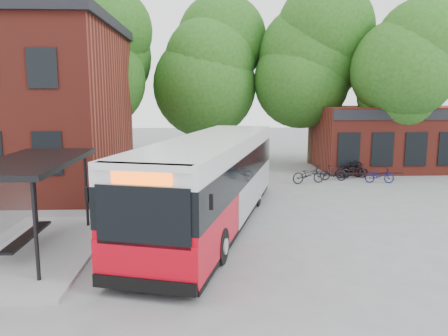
{
  "coord_description": "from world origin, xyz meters",
  "views": [
    {
      "loc": [
        0.64,
        -13.97,
        4.75
      ],
      "look_at": [
        1.34,
        2.38,
        2.0
      ],
      "focal_mm": 35.0,
      "sensor_mm": 36.0,
      "label": 1
    }
  ],
  "objects_px": {
    "bus_shelter": "(35,206)",
    "bicycle_4": "(354,171)",
    "bicycle_0": "(309,174)",
    "bicycle_3": "(355,170)",
    "bicycle_2": "(349,170)",
    "city_bus": "(212,182)",
    "bicycle_1": "(333,173)",
    "bicycle_6": "(379,176)"
  },
  "relations": [
    {
      "from": "bus_shelter",
      "to": "bicycle_4",
      "type": "xyz_separation_m",
      "value": [
        13.7,
        11.43,
        -1.01
      ]
    },
    {
      "from": "bicycle_0",
      "to": "bicycle_3",
      "type": "relative_size",
      "value": 1.25
    },
    {
      "from": "bus_shelter",
      "to": "bicycle_0",
      "type": "distance_m",
      "value": 14.73
    },
    {
      "from": "bicycle_3",
      "to": "bicycle_2",
      "type": "bearing_deg",
      "value": 101.96
    },
    {
      "from": "city_bus",
      "to": "bicycle_0",
      "type": "xyz_separation_m",
      "value": [
        5.35,
        7.39,
        -1.12
      ]
    },
    {
      "from": "bicycle_0",
      "to": "bus_shelter",
      "type": "bearing_deg",
      "value": 117.73
    },
    {
      "from": "bicycle_0",
      "to": "bicycle_2",
      "type": "distance_m",
      "value": 3.13
    },
    {
      "from": "city_bus",
      "to": "bicycle_1",
      "type": "relative_size",
      "value": 8.55
    },
    {
      "from": "city_bus",
      "to": "bicycle_1",
      "type": "height_order",
      "value": "city_bus"
    },
    {
      "from": "bicycle_3",
      "to": "bicycle_6",
      "type": "xyz_separation_m",
      "value": [
        0.84,
        -1.57,
        -0.06
      ]
    },
    {
      "from": "bicycle_3",
      "to": "bicycle_6",
      "type": "relative_size",
      "value": 1.0
    },
    {
      "from": "bicycle_6",
      "to": "city_bus",
      "type": "bearing_deg",
      "value": 137.64
    },
    {
      "from": "bicycle_0",
      "to": "bicycle_6",
      "type": "height_order",
      "value": "bicycle_0"
    },
    {
      "from": "bicycle_1",
      "to": "bicycle_3",
      "type": "bearing_deg",
      "value": -49.77
    },
    {
      "from": "city_bus",
      "to": "bicycle_6",
      "type": "distance_m",
      "value": 11.87
    },
    {
      "from": "bicycle_0",
      "to": "bicycle_3",
      "type": "bearing_deg",
      "value": -78.99
    },
    {
      "from": "city_bus",
      "to": "bicycle_1",
      "type": "bearing_deg",
      "value": 64.88
    },
    {
      "from": "bus_shelter",
      "to": "bicycle_4",
      "type": "height_order",
      "value": "bus_shelter"
    },
    {
      "from": "city_bus",
      "to": "bicycle_4",
      "type": "distance_m",
      "value": 12.15
    },
    {
      "from": "city_bus",
      "to": "bicycle_3",
      "type": "relative_size",
      "value": 8.36
    },
    {
      "from": "bicycle_1",
      "to": "bicycle_3",
      "type": "xyz_separation_m",
      "value": [
        1.49,
        0.82,
        0.01
      ]
    },
    {
      "from": "bus_shelter",
      "to": "bicycle_2",
      "type": "distance_m",
      "value": 17.77
    },
    {
      "from": "bicycle_1",
      "to": "bicycle_4",
      "type": "bearing_deg",
      "value": -53.6
    },
    {
      "from": "bicycle_3",
      "to": "bicycle_4",
      "type": "height_order",
      "value": "bicycle_3"
    },
    {
      "from": "bicycle_0",
      "to": "bicycle_6",
      "type": "relative_size",
      "value": 1.24
    },
    {
      "from": "bus_shelter",
      "to": "bicycle_4",
      "type": "distance_m",
      "value": 17.87
    },
    {
      "from": "bicycle_0",
      "to": "bicycle_1",
      "type": "distance_m",
      "value": 1.72
    },
    {
      "from": "bicycle_6",
      "to": "bicycle_2",
      "type": "bearing_deg",
      "value": 45.66
    },
    {
      "from": "bicycle_4",
      "to": "bicycle_0",
      "type": "bearing_deg",
      "value": 106.08
    },
    {
      "from": "bicycle_2",
      "to": "city_bus",
      "type": "bearing_deg",
      "value": 125.79
    },
    {
      "from": "bicycle_4",
      "to": "bicycle_6",
      "type": "bearing_deg",
      "value": -155.92
    },
    {
      "from": "bicycle_3",
      "to": "bicycle_0",
      "type": "bearing_deg",
      "value": 126.5
    },
    {
      "from": "bicycle_4",
      "to": "bicycle_6",
      "type": "distance_m",
      "value": 1.68
    },
    {
      "from": "city_bus",
      "to": "bicycle_0",
      "type": "height_order",
      "value": "city_bus"
    },
    {
      "from": "bicycle_2",
      "to": "bicycle_4",
      "type": "xyz_separation_m",
      "value": [
        0.25,
        -0.14,
        -0.04
      ]
    },
    {
      "from": "bicycle_1",
      "to": "bicycle_4",
      "type": "height_order",
      "value": "bicycle_1"
    },
    {
      "from": "city_bus",
      "to": "bicycle_4",
      "type": "relative_size",
      "value": 7.64
    },
    {
      "from": "bicycle_0",
      "to": "bicycle_1",
      "type": "height_order",
      "value": "bicycle_0"
    },
    {
      "from": "bicycle_1",
      "to": "bicycle_2",
      "type": "distance_m",
      "value": 1.43
    },
    {
      "from": "bus_shelter",
      "to": "bicycle_2",
      "type": "relative_size",
      "value": 3.86
    },
    {
      "from": "bicycle_2",
      "to": "bicycle_6",
      "type": "bearing_deg",
      "value": -155.47
    },
    {
      "from": "bicycle_2",
      "to": "bicycle_1",
      "type": "bearing_deg",
      "value": 112.5
    }
  ]
}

